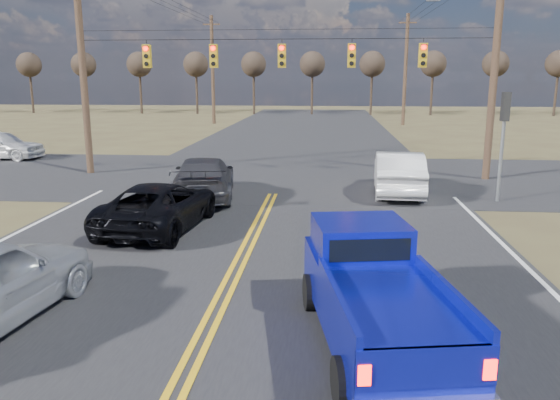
# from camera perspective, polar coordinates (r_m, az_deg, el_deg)

# --- Properties ---
(road_main) EXTENTS (14.00, 120.00, 0.02)m
(road_main) POSITION_cam_1_polar(r_m,az_deg,el_deg) (17.03, -2.12, -2.26)
(road_main) COLOR #28282B
(road_main) RESTS_ON ground
(road_cross) EXTENTS (120.00, 12.00, 0.02)m
(road_cross) POSITION_cam_1_polar(r_m,az_deg,el_deg) (24.80, 0.19, 2.50)
(road_cross) COLOR #28282B
(road_cross) RESTS_ON ground
(signal_gantry) EXTENTS (19.60, 4.83, 10.00)m
(signal_gantry) POSITION_cam_1_polar(r_m,az_deg,el_deg) (24.17, 1.38, 14.29)
(signal_gantry) COLOR #473323
(signal_gantry) RESTS_ON ground
(utility_poles) EXTENTS (19.60, 58.32, 10.00)m
(utility_poles) POSITION_cam_1_polar(r_m,az_deg,el_deg) (23.43, -0.02, 14.74)
(utility_poles) COLOR #473323
(utility_poles) RESTS_ON ground
(treeline) EXTENTS (87.00, 117.80, 7.40)m
(treeline) POSITION_cam_1_polar(r_m,az_deg,el_deg) (33.37, 1.56, 14.95)
(treeline) COLOR #33261C
(treeline) RESTS_ON ground
(pickup_truck) EXTENTS (2.62, 5.13, 1.84)m
(pickup_truck) POSITION_cam_1_polar(r_m,az_deg,el_deg) (9.34, 9.80, -9.56)
(pickup_truck) COLOR black
(pickup_truck) RESTS_ON ground
(black_suv) EXTENTS (2.77, 5.22, 1.40)m
(black_suv) POSITION_cam_1_polar(r_m,az_deg,el_deg) (16.45, -12.49, -0.59)
(black_suv) COLOR black
(black_suv) RESTS_ON ground
(white_car_queue) EXTENTS (2.04, 5.08, 1.64)m
(white_car_queue) POSITION_cam_1_polar(r_m,az_deg,el_deg) (21.40, 12.27, 2.80)
(white_car_queue) COLOR silver
(white_car_queue) RESTS_ON ground
(dgrey_car_queue) EXTENTS (2.97, 5.57, 1.54)m
(dgrey_car_queue) POSITION_cam_1_polar(r_m,az_deg,el_deg) (20.32, -7.98, 2.30)
(dgrey_car_queue) COLOR #37373C
(dgrey_car_queue) RESTS_ON ground
(cross_car_west) EXTENTS (2.06, 4.69, 1.57)m
(cross_car_west) POSITION_cam_1_polar(r_m,az_deg,el_deg) (33.61, -27.22, 5.14)
(cross_car_west) COLOR white
(cross_car_west) RESTS_ON ground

